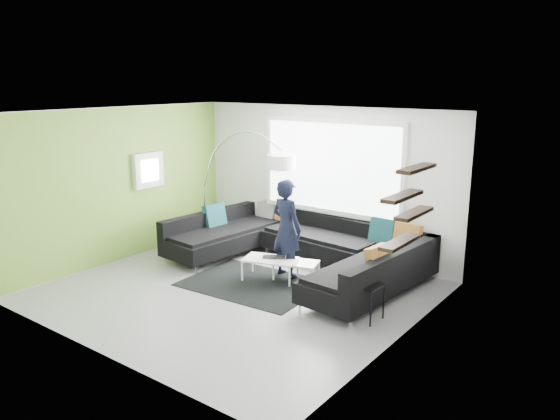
% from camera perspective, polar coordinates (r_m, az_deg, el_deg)
% --- Properties ---
extents(ground, '(5.50, 5.50, 0.00)m').
position_cam_1_polar(ground, '(8.75, -4.63, -8.49)').
color(ground, gray).
rests_on(ground, ground).
extents(room_shell, '(5.54, 5.04, 2.82)m').
position_cam_1_polar(room_shell, '(8.37, -3.74, 3.42)').
color(room_shell, silver).
rests_on(room_shell, ground).
extents(sectional_sofa, '(4.43, 2.96, 0.91)m').
position_cam_1_polar(sectional_sofa, '(9.49, 1.28, -4.11)').
color(sectional_sofa, black).
rests_on(sectional_sofa, ground).
extents(rug, '(2.26, 1.71, 0.01)m').
position_cam_1_polar(rug, '(9.05, -2.89, -7.67)').
color(rug, black).
rests_on(rug, ground).
extents(coffee_table, '(1.27, 0.97, 0.37)m').
position_cam_1_polar(coffee_table, '(9.17, 0.33, -6.18)').
color(coffee_table, silver).
rests_on(coffee_table, ground).
extents(arc_lamp, '(2.18, 0.62, 2.34)m').
position_cam_1_polar(arc_lamp, '(11.06, -7.97, 2.43)').
color(arc_lamp, silver).
rests_on(arc_lamp, ground).
extents(side_table, '(0.40, 0.40, 0.52)m').
position_cam_1_polar(side_table, '(7.78, 9.05, -9.46)').
color(side_table, black).
rests_on(side_table, ground).
extents(person, '(0.74, 0.60, 1.68)m').
position_cam_1_polar(person, '(9.13, 0.70, -1.95)').
color(person, black).
rests_on(person, ground).
extents(laptop, '(0.59, 0.57, 0.03)m').
position_cam_1_polar(laptop, '(9.08, -0.68, -5.04)').
color(laptop, black).
rests_on(laptop, coffee_table).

